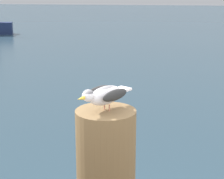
% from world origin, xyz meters
% --- Properties ---
extents(seagull, '(0.25, 0.35, 0.14)m').
position_xyz_m(seagull, '(-0.42, -0.48, 2.46)').
color(seagull, tan).
rests_on(seagull, mooring_post).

